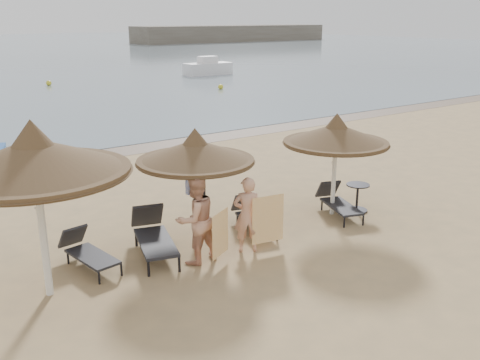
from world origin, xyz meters
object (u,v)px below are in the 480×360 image
at_px(palapa_left, 34,158).
at_px(palapa_center, 195,152).
at_px(person_left, 195,212).
at_px(lounger_far_left, 87,251).
at_px(palapa_right, 336,135).
at_px(lounger_near_right, 252,215).
at_px(side_table, 357,198).
at_px(person_right, 247,209).
at_px(lounger_far_right, 337,201).
at_px(lounger_near_left, 153,234).

height_order(palapa_left, palapa_center, palapa_left).
bearing_deg(person_left, lounger_far_left, -35.73).
bearing_deg(palapa_right, lounger_near_right, 170.07).
bearing_deg(person_left, side_table, 176.89).
bearing_deg(lounger_far_left, lounger_near_right, -14.22).
bearing_deg(lounger_near_right, person_right, -116.99).
bearing_deg(palapa_right, person_left, -174.73).
height_order(lounger_near_right, lounger_far_right, lounger_far_right).
relative_size(side_table, person_left, 0.33).
bearing_deg(lounger_far_right, person_right, -152.35).
bearing_deg(lounger_near_left, person_right, -17.63).
relative_size(lounger_near_right, lounger_far_right, 0.97).
bearing_deg(side_table, palapa_left, 178.52).
distance_m(palapa_left, lounger_far_right, 7.43).
bearing_deg(lounger_near_left, palapa_left, -150.94).
xyz_separation_m(palapa_left, lounger_near_left, (2.33, 0.54, -2.12)).
distance_m(palapa_left, lounger_near_left, 3.19).
height_order(lounger_far_left, lounger_near_left, lounger_near_left).
xyz_separation_m(palapa_center, person_right, (0.56, -1.11, -1.07)).
xyz_separation_m(lounger_far_right, person_left, (-4.28, -0.32, 0.73)).
bearing_deg(lounger_near_left, person_left, -45.54).
bearing_deg(lounger_far_right, side_table, 4.36).
bearing_deg(lounger_near_left, side_table, 7.99).
height_order(lounger_near_right, person_left, person_left).
distance_m(lounger_near_right, lounger_far_right, 2.35).
height_order(lounger_near_left, person_right, person_right).
relative_size(palapa_right, person_right, 1.36).
bearing_deg(lounger_near_left, palapa_right, 9.41).
xyz_separation_m(palapa_right, lounger_far_right, (0.10, -0.07, -1.70)).
height_order(lounger_near_left, lounger_far_right, lounger_near_left).
bearing_deg(palapa_left, palapa_center, 9.49).
relative_size(lounger_far_right, person_right, 0.92).
relative_size(lounger_far_left, lounger_near_left, 0.79).
xyz_separation_m(palapa_center, person_left, (-0.58, -0.94, -0.95)).
height_order(lounger_far_right, person_right, person_right).
distance_m(lounger_far_left, lounger_near_right, 3.85).
bearing_deg(lounger_far_left, person_right, -32.21).
bearing_deg(palapa_left, palapa_right, 0.09).
relative_size(side_table, person_right, 0.38).
height_order(palapa_right, side_table, palapa_right).
bearing_deg(palapa_right, palapa_left, -179.91).
bearing_deg(palapa_right, lounger_far_right, -33.27).
height_order(palapa_right, person_left, palapa_right).
distance_m(lounger_near_left, person_left, 1.24).
bearing_deg(lounger_far_left, side_table, -17.18).
bearing_deg(lounger_far_left, person_left, -39.85).
bearing_deg(palapa_left, lounger_far_left, 37.16).
distance_m(palapa_right, lounger_far_right, 1.70).
relative_size(lounger_far_left, lounger_far_right, 0.95).
bearing_deg(lounger_far_left, palapa_right, -16.07).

